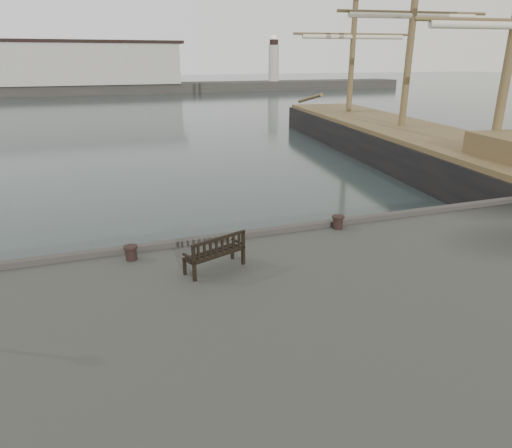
{
  "coord_description": "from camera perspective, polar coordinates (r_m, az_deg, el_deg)",
  "views": [
    {
      "loc": [
        -4.07,
        -13.73,
        7.23
      ],
      "look_at": [
        0.64,
        -0.5,
        2.1
      ],
      "focal_mm": 32.0,
      "sensor_mm": 36.0,
      "label": 1
    }
  ],
  "objects": [
    {
      "name": "breakwater",
      "position": [
        105.77,
        -20.83,
        17.26
      ],
      "size": [
        140.0,
        9.5,
        12.2
      ],
      "color": "#383530",
      "rests_on": "ground"
    },
    {
      "name": "ground",
      "position": [
        16.05,
        -2.78,
        -6.75
      ],
      "size": [
        400.0,
        400.0,
        0.0
      ],
      "primitive_type": "plane",
      "color": "black",
      "rests_on": "ground"
    },
    {
      "name": "bollard_right",
      "position": [
        16.28,
        10.2,
        0.22
      ],
      "size": [
        0.51,
        0.51,
        0.46
      ],
      "primitive_type": "cylinder",
      "rotation": [
        0.0,
        0.0,
        -0.18
      ],
      "color": "black",
      "rests_on": "quay"
    },
    {
      "name": "bollard_left",
      "position": [
        14.07,
        -15.34,
        -3.5
      ],
      "size": [
        0.48,
        0.48,
        0.44
      ],
      "primitive_type": "cylinder",
      "rotation": [
        0.0,
        0.0,
        -0.17
      ],
      "color": "black",
      "rests_on": "quay"
    },
    {
      "name": "bench",
      "position": [
        12.96,
        -5.14,
        -4.38
      ],
      "size": [
        1.88,
        1.19,
        1.02
      ],
      "rotation": [
        0.0,
        0.0,
        0.36
      ],
      "color": "black",
      "rests_on": "quay"
    },
    {
      "name": "tall_ship_main",
      "position": [
        37.11,
        17.44,
        9.01
      ],
      "size": [
        11.38,
        36.07,
        26.6
      ],
      "rotation": [
        0.0,
        0.0,
        -0.12
      ],
      "color": "black",
      "rests_on": "ground"
    }
  ]
}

